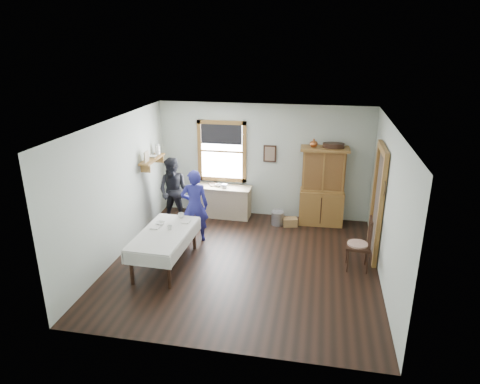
% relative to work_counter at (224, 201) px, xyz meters
% --- Properties ---
extents(room, '(5.01, 5.01, 2.70)m').
position_rel_work_counter_xyz_m(room, '(0.91, -2.20, 0.97)').
color(room, black).
rests_on(room, ground).
extents(window, '(1.18, 0.07, 1.48)m').
position_rel_work_counter_xyz_m(window, '(-0.09, 0.27, 1.26)').
color(window, white).
rests_on(window, room).
extents(doorway, '(0.09, 1.14, 2.22)m').
position_rel_work_counter_xyz_m(doorway, '(3.37, -1.35, 0.78)').
color(doorway, '#473C33').
rests_on(doorway, room).
extents(wall_shelf, '(0.24, 1.00, 0.44)m').
position_rel_work_counter_xyz_m(wall_shelf, '(-1.46, -0.66, 1.20)').
color(wall_shelf, olive).
rests_on(wall_shelf, room).
extents(framed_picture, '(0.30, 0.04, 0.40)m').
position_rel_work_counter_xyz_m(framed_picture, '(1.06, 0.26, 1.17)').
color(framed_picture, black).
rests_on(framed_picture, room).
extents(rug_beater, '(0.01, 0.27, 0.27)m').
position_rel_work_counter_xyz_m(rug_beater, '(3.36, -1.90, 1.34)').
color(rug_beater, black).
rests_on(rug_beater, room).
extents(work_counter, '(1.34, 0.54, 0.76)m').
position_rel_work_counter_xyz_m(work_counter, '(0.00, 0.00, 0.00)').
color(work_counter, tan).
rests_on(work_counter, room).
extents(china_hutch, '(1.08, 0.54, 1.82)m').
position_rel_work_counter_xyz_m(china_hutch, '(2.31, 0.00, 0.53)').
color(china_hutch, olive).
rests_on(china_hutch, room).
extents(dining_table, '(0.95, 1.74, 0.69)m').
position_rel_work_counter_xyz_m(dining_table, '(-0.55, -2.54, -0.03)').
color(dining_table, silver).
rests_on(dining_table, room).
extents(spindle_chair, '(0.51, 0.51, 1.03)m').
position_rel_work_counter_xyz_m(spindle_chair, '(3.01, -1.99, 0.14)').
color(spindle_chair, black).
rests_on(spindle_chair, room).
extents(pail, '(0.35, 0.35, 0.31)m').
position_rel_work_counter_xyz_m(pail, '(1.34, -0.24, -0.22)').
color(pail, '#9C9DA4').
rests_on(pail, room).
extents(wicker_basket, '(0.36, 0.30, 0.19)m').
position_rel_work_counter_xyz_m(wicker_basket, '(1.63, -0.28, -0.28)').
color(wicker_basket, '#9D6F47').
rests_on(wicker_basket, room).
extents(woman_blue, '(0.60, 0.47, 1.45)m').
position_rel_work_counter_xyz_m(woman_blue, '(-0.30, -1.38, 0.35)').
color(woman_blue, navy).
rests_on(woman_blue, room).
extents(figure_dark, '(0.75, 0.61, 1.45)m').
position_rel_work_counter_xyz_m(figure_dark, '(-1.02, -0.60, 0.35)').
color(figure_dark, black).
rests_on(figure_dark, room).
extents(table_cup_a, '(0.14, 0.14, 0.10)m').
position_rel_work_counter_xyz_m(table_cup_a, '(-0.46, -1.82, 0.36)').
color(table_cup_a, white).
rests_on(table_cup_a, dining_table).
extents(table_cup_b, '(0.12, 0.12, 0.09)m').
position_rel_work_counter_xyz_m(table_cup_b, '(-0.48, -2.41, 0.35)').
color(table_cup_b, white).
rests_on(table_cup_b, dining_table).
extents(table_bowl, '(0.24, 0.24, 0.05)m').
position_rel_work_counter_xyz_m(table_bowl, '(-0.75, -2.21, 0.33)').
color(table_bowl, white).
rests_on(table_bowl, dining_table).
extents(counter_book, '(0.26, 0.28, 0.02)m').
position_rel_work_counter_xyz_m(counter_book, '(-0.36, 0.05, 0.39)').
color(counter_book, '#806955').
rests_on(counter_book, work_counter).
extents(counter_bowl, '(0.22, 0.22, 0.06)m').
position_rel_work_counter_xyz_m(counter_bowl, '(-0.11, 0.01, 0.41)').
color(counter_bowl, white).
rests_on(counter_bowl, work_counter).
extents(shelf_bowl, '(0.22, 0.22, 0.05)m').
position_rel_work_counter_xyz_m(shelf_bowl, '(-1.46, -0.65, 1.22)').
color(shelf_bowl, white).
rests_on(shelf_bowl, wall_shelf).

